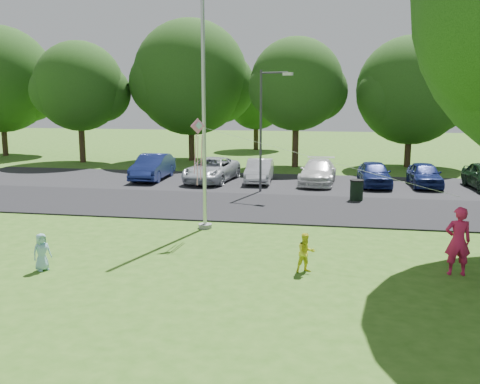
% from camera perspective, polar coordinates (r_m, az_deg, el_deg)
% --- Properties ---
extents(ground, '(120.00, 120.00, 0.00)m').
position_cam_1_polar(ground, '(14.72, 4.91, -9.16)').
color(ground, '#326019').
rests_on(ground, ground).
extents(park_road, '(60.00, 6.00, 0.06)m').
position_cam_1_polar(park_road, '(23.37, 7.03, -1.78)').
color(park_road, black).
rests_on(park_road, ground).
extents(parking_strip, '(42.00, 7.00, 0.06)m').
position_cam_1_polar(parking_strip, '(29.75, 7.78, 0.80)').
color(parking_strip, black).
rests_on(parking_strip, ground).
extents(flagpole, '(0.50, 0.50, 10.00)m').
position_cam_1_polar(flagpole, '(19.43, -3.88, 8.13)').
color(flagpole, '#B7BABF').
rests_on(flagpole, ground).
extents(street_lamp, '(1.67, 0.69, 6.11)m').
position_cam_1_polar(street_lamp, '(26.71, 2.71, 7.67)').
color(street_lamp, '#3F3F44').
rests_on(street_lamp, ground).
extents(trash_can, '(0.64, 0.64, 1.02)m').
position_cam_1_polar(trash_can, '(25.45, 12.33, 0.15)').
color(trash_can, black).
rests_on(trash_can, ground).
extents(tree_row, '(64.35, 11.94, 10.88)m').
position_cam_1_polar(tree_row, '(38.06, 11.06, 11.36)').
color(tree_row, '#332316').
rests_on(tree_row, ground).
extents(horizon_trees, '(77.46, 7.20, 7.02)m').
position_cam_1_polar(horizon_trees, '(47.79, 13.90, 9.31)').
color(horizon_trees, '#332316').
rests_on(horizon_trees, ground).
extents(parked_cars, '(20.01, 5.11, 1.46)m').
position_cam_1_polar(parked_cars, '(29.68, 6.69, 2.18)').
color(parked_cars, navy).
rests_on(parked_cars, ground).
extents(woman, '(0.73, 0.51, 1.92)m').
position_cam_1_polar(woman, '(15.83, 22.22, -4.87)').
color(woman, '#CC1B50').
rests_on(woman, ground).
extents(child_yellow, '(0.68, 0.63, 1.12)m').
position_cam_1_polar(child_yellow, '(15.10, 7.03, -6.45)').
color(child_yellow, yellow).
rests_on(child_yellow, ground).
extents(child_blue, '(0.57, 0.62, 1.07)m').
position_cam_1_polar(child_blue, '(16.15, -20.39, -6.02)').
color(child_blue, '#8CC1D7').
rests_on(child_blue, ground).
extents(kite, '(8.21, 2.82, 2.32)m').
position_cam_1_polar(kite, '(18.04, -3.61, 5.42)').
color(kite, pink).
rests_on(kite, ground).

